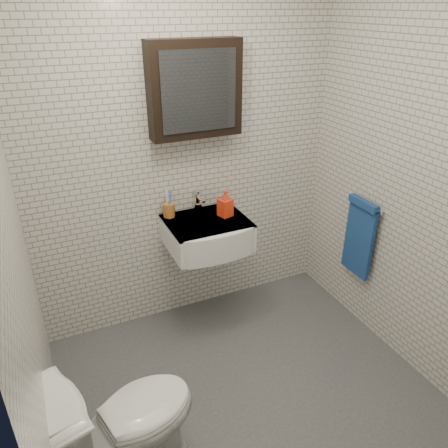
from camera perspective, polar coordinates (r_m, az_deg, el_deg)
name	(u,v)px	position (r m, az deg, el deg)	size (l,w,h in m)	color
ground	(249,392)	(2.94, 3.30, -21.06)	(2.20, 2.00, 0.01)	#484B4F
room_shell	(257,172)	(2.10, 4.34, 6.76)	(2.22, 2.02, 2.51)	silver
washbasin	(209,235)	(3.01, -1.95, -1.42)	(0.55, 0.50, 0.20)	white
faucet	(198,203)	(3.11, -3.41, 2.77)	(0.06, 0.20, 0.15)	silver
mirror_cabinet	(195,90)	(2.87, -3.82, 17.12)	(0.60, 0.15, 0.60)	black
towel_rail	(360,234)	(3.23, 17.31, -1.30)	(0.09, 0.30, 0.58)	silver
toothbrush_cup	(169,209)	(3.06, -7.21, 1.91)	(0.10, 0.10, 0.22)	#AB622A
soap_bottle	(225,203)	(3.03, 0.16, 2.71)	(0.09, 0.09, 0.19)	orange
toilet	(124,423)	(2.37, -12.92, -24.05)	(0.42, 0.73, 0.75)	white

